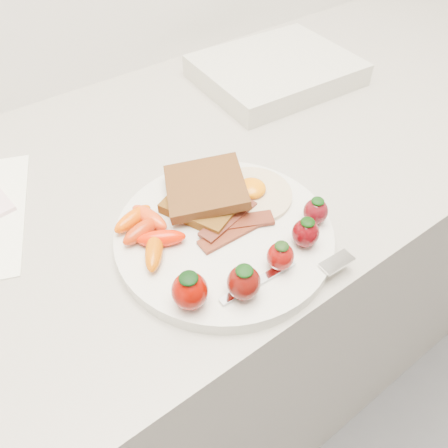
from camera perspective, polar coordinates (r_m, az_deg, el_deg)
counter at (r=1.00m, az=-4.79°, el=-13.27°), size 2.00×0.60×0.90m
plate at (r=0.54m, az=-0.00°, el=-1.38°), size 0.27×0.27×0.02m
toast_lower at (r=0.56m, az=-2.27°, el=3.11°), size 0.12×0.12×0.01m
toast_upper at (r=0.56m, az=-2.44°, el=4.89°), size 0.13×0.13×0.02m
fried_egg at (r=0.58m, az=3.60°, el=4.11°), size 0.11×0.11×0.02m
bacon_strips at (r=0.54m, az=1.16°, el=-0.05°), size 0.11×0.06×0.01m
baby_carrots at (r=0.53m, az=-9.91°, el=-0.92°), size 0.07×0.11×0.02m
strawberries at (r=0.48m, az=4.40°, el=-4.69°), size 0.23×0.07×0.05m
fork at (r=0.50m, az=9.23°, el=-6.23°), size 0.16×0.05×0.00m
appliance at (r=0.87m, az=6.77°, el=19.31°), size 0.29×0.24×0.04m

